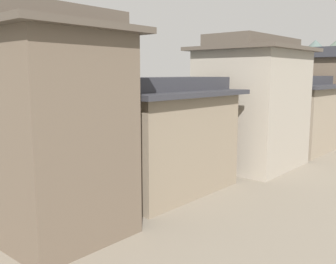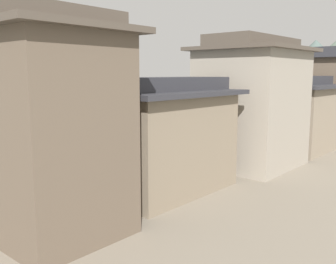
{
  "view_description": "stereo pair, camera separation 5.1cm",
  "coord_description": "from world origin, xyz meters",
  "px_view_note": "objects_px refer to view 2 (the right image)",
  "views": [
    {
      "loc": [
        23.19,
        -5.29,
        7.02
      ],
      "look_at": [
        2.2,
        18.98,
        2.1
      ],
      "focal_mm": 40.63,
      "sensor_mm": 36.0,
      "label": 1
    },
    {
      "loc": [
        23.23,
        -5.26,
        7.02
      ],
      "look_at": [
        2.2,
        18.98,
        2.1
      ],
      "focal_mm": 40.63,
      "sensor_mm": 36.0,
      "label": 2
    }
  ],
  "objects_px": {
    "boat_moored_second": "(240,127)",
    "house_waterfront_tall": "(252,104)",
    "boat_moored_far": "(322,122)",
    "house_waterfront_far": "(328,95)",
    "house_waterfront_narrow": "(295,114)",
    "boat_moored_nearest": "(42,196)",
    "house_waterfront_second": "(165,136)",
    "boat_moored_third": "(266,136)",
    "house_waterfront_nearest": "(51,126)"
  },
  "relations": [
    {
      "from": "house_waterfront_tall",
      "to": "house_waterfront_narrow",
      "type": "xyz_separation_m",
      "value": [
        -0.03,
        7.48,
        -1.3
      ]
    },
    {
      "from": "boat_moored_far",
      "to": "house_waterfront_far",
      "type": "height_order",
      "value": "house_waterfront_far"
    },
    {
      "from": "boat_moored_second",
      "to": "house_waterfront_nearest",
      "type": "xyz_separation_m",
      "value": [
        11.96,
        -34.9,
        4.86
      ]
    },
    {
      "from": "house_waterfront_second",
      "to": "house_waterfront_narrow",
      "type": "xyz_separation_m",
      "value": [
        0.57,
        15.75,
        -0.0
      ]
    },
    {
      "from": "boat_moored_nearest",
      "to": "boat_moored_third",
      "type": "xyz_separation_m",
      "value": [
        -0.08,
        27.5,
        0.05
      ]
    },
    {
      "from": "house_waterfront_second",
      "to": "house_waterfront_tall",
      "type": "relative_size",
      "value": 0.94
    },
    {
      "from": "boat_moored_second",
      "to": "house_waterfront_narrow",
      "type": "xyz_separation_m",
      "value": [
        12.2,
        -12.08,
        3.54
      ]
    },
    {
      "from": "boat_moored_second",
      "to": "boat_moored_third",
      "type": "height_order",
      "value": "boat_moored_third"
    },
    {
      "from": "boat_moored_nearest",
      "to": "boat_moored_far",
      "type": "xyz_separation_m",
      "value": [
        0.17,
        44.36,
        0.08
      ]
    },
    {
      "from": "boat_moored_nearest",
      "to": "boat_moored_second",
      "type": "bearing_deg",
      "value": 100.6
    },
    {
      "from": "boat_moored_nearest",
      "to": "house_waterfront_far",
      "type": "distance_m",
      "value": 28.62
    },
    {
      "from": "boat_moored_far",
      "to": "house_waterfront_nearest",
      "type": "height_order",
      "value": "house_waterfront_nearest"
    },
    {
      "from": "boat_moored_second",
      "to": "boat_moored_far",
      "type": "xyz_separation_m",
      "value": [
        6.16,
        12.37,
        0.08
      ]
    },
    {
      "from": "house_waterfront_second",
      "to": "house_waterfront_tall",
      "type": "xyz_separation_m",
      "value": [
        0.6,
        8.27,
        1.3
      ]
    },
    {
      "from": "boat_moored_third",
      "to": "house_waterfront_narrow",
      "type": "height_order",
      "value": "house_waterfront_narrow"
    },
    {
      "from": "boat_moored_far",
      "to": "house_waterfront_narrow",
      "type": "xyz_separation_m",
      "value": [
        6.05,
        -24.45,
        3.46
      ]
    },
    {
      "from": "boat_moored_second",
      "to": "house_waterfront_far",
      "type": "xyz_separation_m",
      "value": [
        12.36,
        -4.51,
        4.85
      ]
    },
    {
      "from": "house_waterfront_far",
      "to": "house_waterfront_narrow",
      "type": "bearing_deg",
      "value": -91.18
    },
    {
      "from": "boat_moored_far",
      "to": "house_waterfront_far",
      "type": "distance_m",
      "value": 18.61
    },
    {
      "from": "boat_moored_third",
      "to": "house_waterfront_far",
      "type": "height_order",
      "value": "house_waterfront_far"
    },
    {
      "from": "house_waterfront_nearest",
      "to": "house_waterfront_second",
      "type": "bearing_deg",
      "value": 92.66
    },
    {
      "from": "house_waterfront_nearest",
      "to": "house_waterfront_tall",
      "type": "relative_size",
      "value": 1.0
    },
    {
      "from": "house_waterfront_narrow",
      "to": "boat_moored_third",
      "type": "bearing_deg",
      "value": 129.7
    },
    {
      "from": "house_waterfront_nearest",
      "to": "house_waterfront_far",
      "type": "xyz_separation_m",
      "value": [
        0.4,
        30.39,
        -0.01
      ]
    },
    {
      "from": "house_waterfront_narrow",
      "to": "house_waterfront_far",
      "type": "relative_size",
      "value": 0.9
    },
    {
      "from": "boat_moored_third",
      "to": "house_waterfront_far",
      "type": "bearing_deg",
      "value": -0.19
    },
    {
      "from": "boat_moored_second",
      "to": "house_waterfront_tall",
      "type": "height_order",
      "value": "house_waterfront_tall"
    },
    {
      "from": "boat_moored_second",
      "to": "boat_moored_far",
      "type": "relative_size",
      "value": 1.03
    },
    {
      "from": "house_waterfront_second",
      "to": "house_waterfront_tall",
      "type": "bearing_deg",
      "value": 85.83
    },
    {
      "from": "boat_moored_second",
      "to": "boat_moored_third",
      "type": "xyz_separation_m",
      "value": [
        5.9,
        -4.49,
        0.05
      ]
    },
    {
      "from": "boat_moored_second",
      "to": "boat_moored_third",
      "type": "relative_size",
      "value": 0.85
    },
    {
      "from": "boat_moored_nearest",
      "to": "house_waterfront_nearest",
      "type": "distance_m",
      "value": 8.24
    },
    {
      "from": "boat_moored_third",
      "to": "house_waterfront_second",
      "type": "height_order",
      "value": "house_waterfront_second"
    },
    {
      "from": "boat_moored_third",
      "to": "house_waterfront_narrow",
      "type": "xyz_separation_m",
      "value": [
        6.3,
        -7.59,
        3.49
      ]
    },
    {
      "from": "house_waterfront_nearest",
      "to": "house_waterfront_far",
      "type": "height_order",
      "value": "same"
    },
    {
      "from": "boat_moored_third",
      "to": "house_waterfront_nearest",
      "type": "height_order",
      "value": "house_waterfront_nearest"
    },
    {
      "from": "boat_moored_far",
      "to": "boat_moored_second",
      "type": "bearing_deg",
      "value": -116.46
    },
    {
      "from": "boat_moored_second",
      "to": "house_waterfront_nearest",
      "type": "distance_m",
      "value": 37.21
    },
    {
      "from": "boat_moored_third",
      "to": "house_waterfront_tall",
      "type": "bearing_deg",
      "value": -67.21
    },
    {
      "from": "house_waterfront_second",
      "to": "house_waterfront_narrow",
      "type": "distance_m",
      "value": 15.76
    },
    {
      "from": "boat_moored_second",
      "to": "house_waterfront_narrow",
      "type": "height_order",
      "value": "house_waterfront_narrow"
    },
    {
      "from": "house_waterfront_narrow",
      "to": "house_waterfront_nearest",
      "type": "bearing_deg",
      "value": -90.61
    },
    {
      "from": "boat_moored_far",
      "to": "house_waterfront_tall",
      "type": "distance_m",
      "value": 32.85
    },
    {
      "from": "boat_moored_far",
      "to": "house_waterfront_far",
      "type": "bearing_deg",
      "value": -69.83
    },
    {
      "from": "house_waterfront_second",
      "to": "house_waterfront_tall",
      "type": "height_order",
      "value": "house_waterfront_tall"
    },
    {
      "from": "house_waterfront_second",
      "to": "boat_moored_second",
      "type": "bearing_deg",
      "value": 112.69
    },
    {
      "from": "house_waterfront_tall",
      "to": "boat_moored_nearest",
      "type": "bearing_deg",
      "value": -116.69
    },
    {
      "from": "boat_moored_nearest",
      "to": "house_waterfront_second",
      "type": "xyz_separation_m",
      "value": [
        5.65,
        4.16,
        3.54
      ]
    },
    {
      "from": "boat_moored_third",
      "to": "house_waterfront_far",
      "type": "xyz_separation_m",
      "value": [
        6.46,
        -0.02,
        4.8
      ]
    },
    {
      "from": "house_waterfront_narrow",
      "to": "house_waterfront_far",
      "type": "xyz_separation_m",
      "value": [
        0.16,
        7.57,
        1.31
      ]
    }
  ]
}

